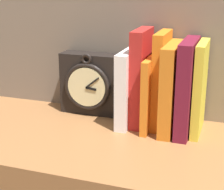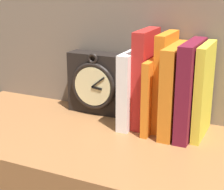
# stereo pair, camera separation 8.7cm
# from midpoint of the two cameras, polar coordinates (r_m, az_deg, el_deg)

# --- Properties ---
(clock) EXTENTS (0.17, 0.07, 0.18)m
(clock) POSITION_cam_midpoint_polar(r_m,az_deg,el_deg) (1.06, -5.60, 1.66)
(clock) COLOR black
(clock) RESTS_ON bookshelf
(book_slot0_white) EXTENTS (0.03, 0.14, 0.20)m
(book_slot0_white) POSITION_cam_midpoint_polar(r_m,az_deg,el_deg) (0.98, -0.05, 1.08)
(book_slot0_white) COLOR white
(book_slot0_white) RESTS_ON bookshelf
(book_slot1_red) EXTENTS (0.03, 0.12, 0.25)m
(book_slot1_red) POSITION_cam_midpoint_polar(r_m,az_deg,el_deg) (0.97, 1.90, 2.61)
(book_slot1_red) COLOR #B32320
(book_slot1_red) RESTS_ON bookshelf
(book_slot2_orange) EXTENTS (0.02, 0.15, 0.19)m
(book_slot2_orange) POSITION_cam_midpoint_polar(r_m,az_deg,el_deg) (0.96, 3.38, 0.36)
(book_slot2_orange) COLOR orange
(book_slot2_orange) RESTS_ON bookshelf
(book_slot3_orange) EXTENTS (0.03, 0.12, 0.25)m
(book_slot3_orange) POSITION_cam_midpoint_polar(r_m,az_deg,el_deg) (0.96, 4.94, 2.22)
(book_slot3_orange) COLOR orange
(book_slot3_orange) RESTS_ON bookshelf
(book_slot4_orange) EXTENTS (0.03, 0.16, 0.22)m
(book_slot4_orange) POSITION_cam_midpoint_polar(r_m,az_deg,el_deg) (0.94, 6.41, 1.03)
(book_slot4_orange) COLOR orange
(book_slot4_orange) RESTS_ON bookshelf
(book_slot5_maroon) EXTENTS (0.03, 0.16, 0.23)m
(book_slot5_maroon) POSITION_cam_midpoint_polar(r_m,az_deg,el_deg) (0.93, 8.76, 1.12)
(book_slot5_maroon) COLOR maroon
(book_slot5_maroon) RESTS_ON bookshelf
(book_slot6_yellow) EXTENTS (0.02, 0.14, 0.23)m
(book_slot6_yellow) POSITION_cam_midpoint_polar(r_m,az_deg,el_deg) (0.93, 10.69, 0.99)
(book_slot6_yellow) COLOR yellow
(book_slot6_yellow) RESTS_ON bookshelf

